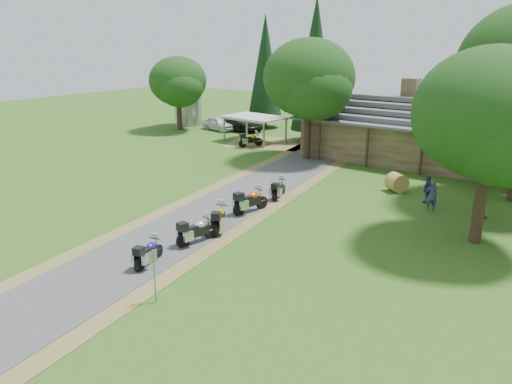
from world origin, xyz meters
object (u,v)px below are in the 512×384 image
Objects in this scene: hay_bale at (397,182)px; motorcycle_row_d at (251,200)px; lodge at (442,131)px; motorcycle_row_e at (279,188)px; car_white_sedan at (219,122)px; carport at (255,129)px; car_dark_suv at (239,119)px; motorcycle_row_c at (219,217)px; silo at (188,97)px; motorcycle_row_b at (197,229)px; motorcycle_row_a at (149,251)px; motorcycle_carport_a at (251,139)px.

motorcycle_row_d is at bearing -120.92° from hay_bale.
lodge is 15.59m from motorcycle_row_e.
car_white_sedan reaches higher than motorcycle_row_e.
car_dark_suv is (-4.88, 3.94, -0.01)m from carport.
lodge is 3.51× the size of car_dark_suv.
lodge is 18.48m from motorcycle_row_d.
motorcycle_row_c is 3.11m from motorcycle_row_d.
silo is 3.03× the size of motorcycle_row_b.
motorcycle_row_e reaches higher than motorcycle_row_a.
motorcycle_row_a is at bearing 169.44° from motorcycle_row_e.
carport is 2.67× the size of motorcycle_carport_a.
silo is 28.20m from motorcycle_row_e.
carport is at bearing -16.96° from silo.
silo is 1.14× the size of car_white_sedan.
motorcycle_carport_a is (7.67, -4.81, -0.19)m from car_white_sedan.
motorcycle_row_c is 1.14× the size of motorcycle_row_e.
car_white_sedan is 26.04m from motorcycle_row_d.
motorcycle_row_c is 6.23m from motorcycle_row_e.
motorcycle_row_b is at bearing -46.39° from silo.
lodge is 15.81m from motorcycle_carport_a.
car_dark_suv is 2.99× the size of motorcycle_carport_a.
motorcycle_row_d is 17.41m from motorcycle_carport_a.
car_dark_suv is 32.51m from motorcycle_row_a.
motorcycle_row_a is at bearing -127.75° from motorcycle_carport_a.
car_white_sedan is 2.14m from car_dark_suv.
hay_bale is (5.10, 8.51, -0.16)m from motorcycle_row_d.
motorcycle_row_d is 1.19× the size of motorcycle_row_e.
car_white_sedan is at bearing 34.69° from motorcycle_row_e.
motorcycle_row_e is at bearing -23.49° from motorcycle_row_c.
car_dark_suv reaches higher than hay_bale.
carport is at bearing 53.07° from motorcycle_carport_a.
carport is at bearing 41.71° from motorcycle_row_b.
motorcycle_row_b is at bearing -16.13° from motorcycle_row_a.
lodge is at bearing 1.16° from motorcycle_row_b.
motorcycle_carport_a is (-15.29, -3.65, -1.75)m from lodge.
motorcycle_row_a is at bearing -169.35° from motorcycle_row_b.
carport is 22.47m from motorcycle_row_c.
motorcycle_row_e is (22.73, -16.53, -2.41)m from silo.
silo reaches higher than motorcycle_row_e.
motorcycle_row_b is at bearing -124.17° from motorcycle_carport_a.
carport reaches higher than motorcycle_row_c.
motorcycle_carport_a is (-10.72, 21.93, 0.09)m from motorcycle_row_a.
lodge is 4.02× the size of car_white_sedan.
motorcycle_row_a is at bearing -134.00° from car_white_sedan.
motorcycle_carport_a is (-10.80, 19.01, 0.02)m from motorcycle_row_b.
silo reaches higher than carport.
carport reaches higher than hay_bale.
car_white_sedan reaches higher than motorcycle_carport_a.
car_white_sedan is at bearing 163.64° from carport.
lodge is at bearing -81.42° from car_white_sedan.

